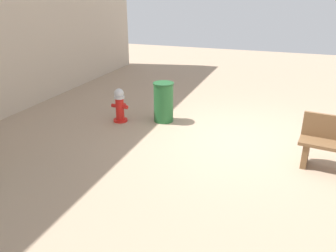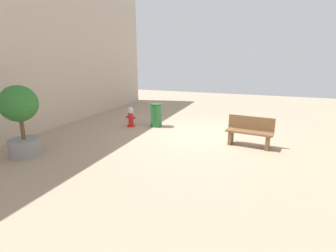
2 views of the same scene
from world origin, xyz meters
name	(u,v)px [view 1 (image 1 of 2)]	position (x,y,z in m)	size (l,w,h in m)	color
ground_plane	(243,140)	(0.00, 0.00, 0.00)	(23.40, 23.40, 0.00)	tan
fire_hydrant	(120,105)	(2.96, -0.13, 0.41)	(0.42, 0.40, 0.82)	red
trash_bin	(164,102)	(1.98, -0.50, 0.48)	(0.49, 0.49, 0.96)	#266633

